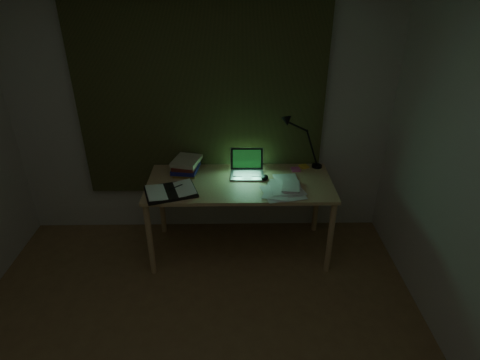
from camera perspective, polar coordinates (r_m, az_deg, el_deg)
The scene contains 11 objects.
wall_back at distance 3.71m, azimuth -5.46°, elevation 9.90°, with size 3.50×0.00×2.50m, color beige.
curtain at distance 3.61m, azimuth -5.65°, elevation 12.71°, with size 2.20×0.06×2.00m, color #31351A.
desk at distance 3.69m, azimuth -0.03°, elevation -5.30°, with size 1.62×0.71×0.74m, color tan, non-canonical shape.
laptop at distance 3.55m, azimuth 1.02°, elevation 2.12°, with size 0.30×0.34×0.21m, color #A8A8AD, non-canonical shape.
open_textbook at distance 3.37m, azimuth -9.83°, elevation -1.59°, with size 0.41×0.29×0.03m, color white, non-canonical shape.
book_stack at distance 3.66m, azimuth -7.72°, elevation 2.06°, with size 0.22×0.26×0.14m, color white, non-canonical shape.
loose_papers at distance 3.44m, azimuth 6.35°, elevation -0.81°, with size 0.34×0.36×0.02m, color silver, non-canonical shape.
mouse at distance 3.54m, azimuth 3.55°, elevation 0.35°, with size 0.06×0.10×0.04m, color black.
sticky_yellow at distance 3.80m, azimuth 9.07°, elevation 1.92°, with size 0.07×0.07×0.02m, color yellow.
sticky_pink at distance 3.73m, azimuth 7.92°, elevation 1.50°, with size 0.08×0.08×0.02m, color pink.
desk_lamp at distance 3.73m, azimuth 11.20°, elevation 5.37°, with size 0.34×0.27×0.51m, color black, non-canonical shape.
Camera 1 is at (0.29, -1.51, 2.41)m, focal length 30.00 mm.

